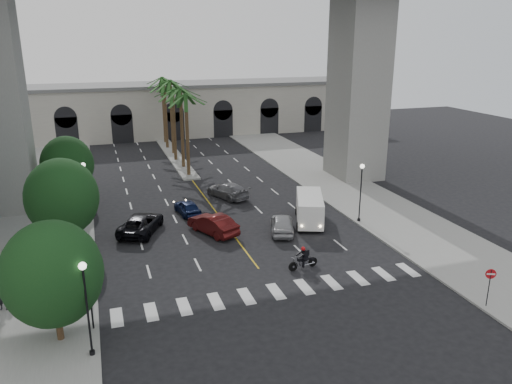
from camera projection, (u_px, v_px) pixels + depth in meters
The scene contains 30 objects.
ground at pixel (268, 281), 33.68m from camera, with size 140.00×140.00×0.00m, color black.
sidewalk_left at pixel (45, 228), 42.77m from camera, with size 8.00×100.00×0.15m, color gray.
sidewalk_right at pixel (356, 195), 51.74m from camera, with size 8.00×100.00×0.15m, color gray.
median at pixel (175, 157), 68.10m from camera, with size 2.00×24.00×0.20m, color gray.
pier_building at pixel (157, 110), 82.26m from camera, with size 71.00×10.50×8.50m.
bridge at pixel (227, 8), 49.13m from camera, with size 75.00×13.00×26.00m.
palm_a at pixel (186, 99), 56.35m from camera, with size 3.20×3.20×10.30m.
palm_b at pixel (180, 92), 59.92m from camera, with size 3.20×3.20×10.60m.
palm_c at pixel (173, 93), 63.59m from camera, with size 3.20×3.20×10.10m.
palm_d at pixel (170, 84), 67.11m from camera, with size 3.20×3.20×10.90m.
palm_e at pixel (164, 85), 70.79m from camera, with size 3.20×3.20×10.40m.
palm_f at pixel (162, 81), 74.43m from camera, with size 3.20×3.20×10.70m.
street_tree_near at pixel (52, 274), 25.87m from camera, with size 5.20×5.20×6.89m.
street_tree_mid at pixel (62, 197), 37.60m from camera, with size 5.44×5.44×7.21m.
street_tree_far at pixel (67, 164), 48.57m from camera, with size 5.04×5.04×6.68m.
lamp_post_left_near at pixel (86, 301), 24.78m from camera, with size 0.40×0.40×5.35m.
lamp_post_left_far at pixel (85, 186), 43.81m from camera, with size 0.40×0.40×5.35m.
lamp_post_right at pixel (361, 188), 43.38m from camera, with size 0.40×0.40×5.35m.
traffic_signal_near at pixel (89, 291), 27.29m from camera, with size 0.25×0.18×3.65m.
traffic_signal_far at pixel (89, 261), 30.91m from camera, with size 0.25×0.18×3.65m.
motorcycle_rider at pixel (304, 259), 35.32m from camera, with size 2.33×0.67×1.69m.
car_a at pixel (282, 224), 41.83m from camera, with size 1.85×4.60×1.57m, color #9F9FA3.
car_b at pixel (213, 224), 41.65m from camera, with size 1.76×5.04×1.66m, color #4E100F.
car_c at pixel (141, 223), 41.89m from camera, with size 2.63×5.70×1.58m, color black.
car_d at pixel (228, 190), 50.98m from camera, with size 2.15×5.29×1.53m, color slate.
car_e at pixel (187, 207), 46.17m from camera, with size 1.61×4.01×1.37m, color #0D1840.
cargo_van at pixel (310, 208), 43.83m from camera, with size 4.14×6.23×2.49m.
pedestrian_a at pixel (2, 296), 29.65m from camera, with size 0.67×0.44×1.83m, color black.
pedestrian_b at pixel (13, 288), 30.74m from camera, with size 0.79×0.61×1.62m, color black.
do_not_enter_sign at pixel (490, 280), 29.82m from camera, with size 0.59×0.29×2.60m.
Camera 1 is at (-10.28, -28.56, 15.80)m, focal length 35.00 mm.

